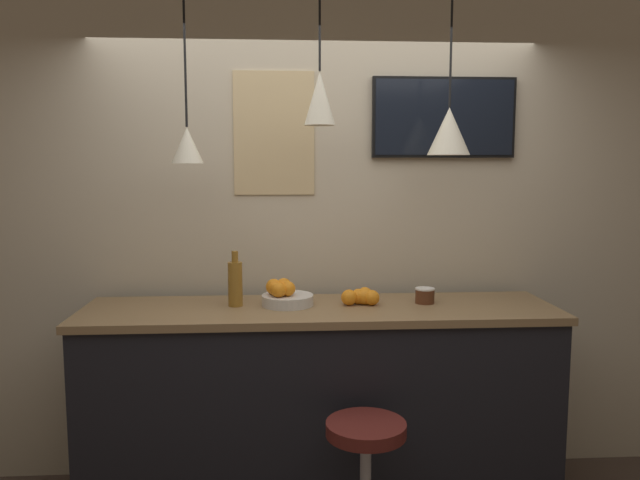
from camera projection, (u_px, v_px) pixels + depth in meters
back_wall at (315, 228)px, 3.62m from camera, size 8.00×0.06×2.90m
service_counter at (320, 406)px, 3.30m from camera, size 2.46×0.64×1.08m
bar_stool at (366, 467)px, 2.79m from camera, size 0.37×0.37×0.68m
fruit_bowl at (285, 295)px, 3.26m from camera, size 0.27×0.27×0.14m
orange_pile at (363, 297)px, 3.29m from camera, size 0.20×0.17×0.09m
juice_bottle at (235, 283)px, 3.24m from camera, size 0.08×0.08×0.29m
spread_jar at (425, 296)px, 3.32m from camera, size 0.10×0.10×0.08m
pendant_lamp_left at (187, 143)px, 3.11m from camera, size 0.16×0.16×0.98m
pendant_lamp_middle at (320, 98)px, 3.13m from camera, size 0.16×0.16×0.79m
pendant_lamp_right at (449, 131)px, 3.19m from camera, size 0.22×0.22×0.94m
mounted_tv at (444, 118)px, 3.54m from camera, size 0.82×0.04×0.45m
wall_poster at (274, 133)px, 3.50m from camera, size 0.45×0.01×0.69m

